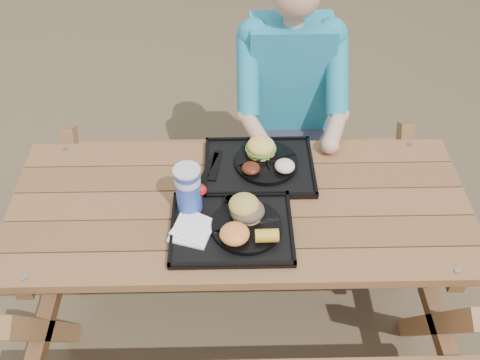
{
  "coord_description": "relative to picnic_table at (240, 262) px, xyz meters",
  "views": [
    {
      "loc": [
        -0.03,
        -1.42,
        2.28
      ],
      "look_at": [
        0.0,
        0.0,
        0.88
      ],
      "focal_mm": 40.0,
      "sensor_mm": 36.0,
      "label": 1
    }
  ],
  "objects": [
    {
      "name": "picnic_table",
      "position": [
        0.0,
        0.0,
        0.0
      ],
      "size": [
        1.8,
        1.49,
        0.75
      ],
      "primitive_type": null,
      "color": "#999999",
      "rests_on": "ground"
    },
    {
      "name": "diner",
      "position": [
        0.25,
        0.71,
        0.27
      ],
      "size": [
        0.48,
        0.84,
        1.28
      ],
      "primitive_type": null,
      "color": "#18AD9B",
      "rests_on": "ground"
    },
    {
      "name": "sandwich",
      "position": [
        0.02,
        -0.1,
        0.48
      ],
      "size": [
        0.12,
        0.12,
        0.12
      ],
      "primitive_type": null,
      "color": "gold",
      "rests_on": "plate_near"
    },
    {
      "name": "cutlery_far",
      "position": [
        -0.1,
        0.2,
        0.4
      ],
      "size": [
        0.06,
        0.18,
        0.01
      ],
      "primitive_type": "cube",
      "rotation": [
        0.0,
        0.0,
        -0.15
      ],
      "color": "black",
      "rests_on": "tray_far"
    },
    {
      "name": "plate_far",
      "position": [
        0.11,
        0.2,
        0.41
      ],
      "size": [
        0.26,
        0.26,
        0.02
      ],
      "primitive_type": "cylinder",
      "color": "black",
      "rests_on": "tray_far"
    },
    {
      "name": "tray_far",
      "position": [
        0.08,
        0.19,
        0.39
      ],
      "size": [
        0.45,
        0.35,
        0.02
      ],
      "primitive_type": "cube",
      "color": "black",
      "rests_on": "picnic_table"
    },
    {
      "name": "soda_cup",
      "position": [
        -0.19,
        -0.04,
        0.49
      ],
      "size": [
        0.09,
        0.09,
        0.19
      ],
      "primitive_type": "cylinder",
      "color": "#1735B3",
      "rests_on": "tray_near"
    },
    {
      "name": "baked_beans",
      "position": [
        0.05,
        0.14,
        0.43
      ],
      "size": [
        0.08,
        0.08,
        0.03
      ],
      "primitive_type": "ellipsoid",
      "color": "#521F10",
      "rests_on": "plate_far"
    },
    {
      "name": "tray_near",
      "position": [
        -0.03,
        -0.14,
        0.39
      ],
      "size": [
        0.45,
        0.35,
        0.02
      ],
      "primitive_type": "cube",
      "color": "black",
      "rests_on": "picnic_table"
    },
    {
      "name": "ground",
      "position": [
        0.0,
        0.0,
        -0.38
      ],
      "size": [
        60.0,
        60.0,
        0.0
      ],
      "primitive_type": "plane",
      "color": "#999999",
      "rests_on": "ground"
    },
    {
      "name": "mac_cheese",
      "position": [
        -0.02,
        -0.21,
        0.44
      ],
      "size": [
        0.11,
        0.11,
        0.05
      ],
      "primitive_type": "ellipsoid",
      "color": "#FD9A42",
      "rests_on": "plate_near"
    },
    {
      "name": "corn_cob",
      "position": [
        0.09,
        -0.22,
        0.44
      ],
      "size": [
        0.08,
        0.08,
        0.05
      ],
      "primitive_type": null,
      "rotation": [
        0.0,
        0.0,
        0.02
      ],
      "color": "gold",
      "rests_on": "plate_near"
    },
    {
      "name": "potato_salad",
      "position": [
        0.18,
        0.14,
        0.44
      ],
      "size": [
        0.08,
        0.08,
        0.05
      ],
      "primitive_type": "ellipsoid",
      "color": "white",
      "rests_on": "plate_far"
    },
    {
      "name": "plate_near",
      "position": [
        0.02,
        -0.14,
        0.41
      ],
      "size": [
        0.26,
        0.26,
        0.02
      ],
      "primitive_type": "cylinder",
      "color": "black",
      "rests_on": "tray_near"
    },
    {
      "name": "condiment_bbq",
      "position": [
        -0.04,
        -0.01,
        0.41
      ],
      "size": [
        0.04,
        0.04,
        0.03
      ],
      "primitive_type": "cylinder",
      "color": "black",
      "rests_on": "tray_near"
    },
    {
      "name": "napkin_stack",
      "position": [
        -0.18,
        -0.16,
        0.4
      ],
      "size": [
        0.18,
        0.18,
        0.02
      ],
      "primitive_type": "cube",
      "rotation": [
        0.0,
        0.0,
        -0.3
      ],
      "color": "white",
      "rests_on": "tray_near"
    },
    {
      "name": "burger",
      "position": [
        0.09,
        0.25,
        0.47
      ],
      "size": [
        0.12,
        0.12,
        0.11
      ],
      "primitive_type": null,
      "color": "#F6C557",
      "rests_on": "plate_far"
    },
    {
      "name": "condiment_mustard",
      "position": [
        0.02,
        -0.02,
        0.41
      ],
      "size": [
        0.05,
        0.05,
        0.03
      ],
      "primitive_type": "cylinder",
      "color": "gold",
      "rests_on": "tray_near"
    }
  ]
}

